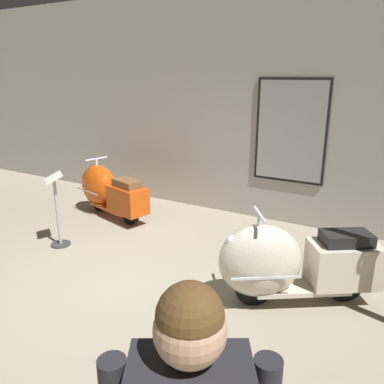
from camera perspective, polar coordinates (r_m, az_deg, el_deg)
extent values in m
plane|color=gray|center=(4.66, -12.75, -14.26)|extent=(60.00, 60.00, 0.00)
cube|color=#ADA89E|center=(6.75, 5.52, 12.76)|extent=(18.00, 0.20, 3.78)
cube|color=black|center=(6.29, 14.46, 8.74)|extent=(1.13, 0.03, 1.63)
cube|color=#9E9E9E|center=(6.27, 14.42, 8.72)|extent=(1.05, 0.01, 1.55)
cylinder|color=black|center=(7.19, -13.69, -1.16)|extent=(0.40, 0.18, 0.40)
cylinder|color=silver|center=(7.19, -13.69, -1.16)|extent=(0.20, 0.14, 0.18)
cylinder|color=black|center=(6.44, -9.22, -3.03)|extent=(0.40, 0.18, 0.40)
cylinder|color=silver|center=(6.44, -9.22, -3.03)|extent=(0.20, 0.14, 0.18)
cube|color=#C6470F|center=(6.82, -11.57, -2.20)|extent=(1.00, 0.59, 0.05)
ellipsoid|color=#C6470F|center=(7.07, -13.64, 0.93)|extent=(0.94, 0.71, 0.75)
cube|color=#C6470F|center=(6.40, -9.53, -1.11)|extent=(0.75, 0.56, 0.44)
cube|color=brown|center=(6.32, -9.65, 1.29)|extent=(0.53, 0.39, 0.12)
sphere|color=silver|center=(7.25, -14.92, 2.93)|extent=(0.15, 0.15, 0.15)
cylinder|color=silver|center=(7.01, -13.96, 3.69)|extent=(0.04, 0.04, 0.28)
cylinder|color=silver|center=(6.98, -14.04, 4.80)|extent=(0.14, 0.43, 0.03)
cube|color=silver|center=(6.96, -15.36, 0.12)|extent=(0.65, 0.18, 0.02)
cylinder|color=black|center=(4.29, 9.18, -13.64)|extent=(0.40, 0.31, 0.42)
cylinder|color=silver|center=(4.29, 9.18, -13.64)|extent=(0.21, 0.19, 0.19)
cylinder|color=black|center=(4.61, 21.73, -12.42)|extent=(0.40, 0.31, 0.42)
cylinder|color=silver|center=(4.61, 21.73, -12.42)|extent=(0.21, 0.19, 0.19)
cube|color=beige|center=(4.44, 15.67, -13.32)|extent=(1.05, 0.88, 0.05)
ellipsoid|color=beige|center=(4.16, 10.10, -10.01)|extent=(1.04, 0.95, 0.80)
cube|color=beige|center=(4.49, 21.56, -9.88)|extent=(0.83, 0.75, 0.47)
cube|color=black|center=(4.37, 21.98, -6.41)|extent=(0.59, 0.53, 0.13)
sphere|color=silver|center=(4.01, 6.10, -7.43)|extent=(0.16, 0.16, 0.16)
cylinder|color=silver|center=(4.00, 9.93, -5.32)|extent=(0.05, 0.05, 0.30)
cylinder|color=silver|center=(3.95, 10.04, -3.33)|extent=(0.29, 0.41, 0.03)
cube|color=silver|center=(3.96, 11.00, -12.45)|extent=(0.60, 0.41, 0.03)
sphere|color=tan|center=(1.28, -0.30, -19.88)|extent=(0.24, 0.24, 0.24)
sphere|color=brown|center=(1.25, -0.30, -17.92)|extent=(0.22, 0.22, 0.22)
cylinder|color=#333338|center=(5.98, -18.91, -7.35)|extent=(0.28, 0.28, 0.02)
cylinder|color=#A5A5AD|center=(5.80, -19.38, -2.82)|extent=(0.04, 0.04, 0.98)
cube|color=silver|center=(5.65, -19.88, 2.05)|extent=(0.39, 0.37, 0.12)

